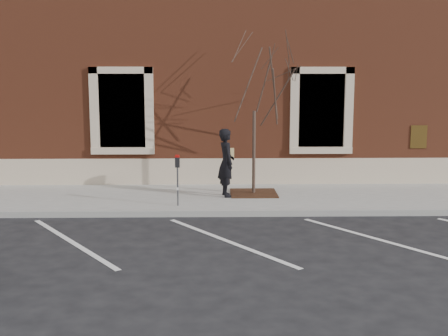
{
  "coord_description": "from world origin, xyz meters",
  "views": [
    {
      "loc": [
        -0.28,
        -13.43,
        3.26
      ],
      "look_at": [
        0.0,
        0.6,
        1.1
      ],
      "focal_mm": 45.0,
      "sensor_mm": 36.0,
      "label": 1
    }
  ],
  "objects": [
    {
      "name": "parking_meter",
      "position": [
        -1.17,
        0.52,
        1.05
      ],
      "size": [
        0.12,
        0.09,
        1.3
      ],
      "rotation": [
        0.0,
        0.0,
        -0.16
      ],
      "color": "#595B60",
      "rests_on": "sidewalk_near"
    },
    {
      "name": "sidewalk_near",
      "position": [
        0.0,
        1.75,
        0.07
      ],
      "size": [
        40.0,
        3.5,
        0.15
      ],
      "primitive_type": "cube",
      "color": "#BCB7B0",
      "rests_on": "ground"
    },
    {
      "name": "parking_stripes",
      "position": [
        0.0,
        -2.2,
        0.0
      ],
      "size": [
        28.0,
        4.4,
        0.01
      ],
      "primitive_type": null,
      "color": "silver",
      "rests_on": "ground"
    },
    {
      "name": "tree_grate",
      "position": [
        0.86,
        2.01,
        0.17
      ],
      "size": [
        1.29,
        1.29,
        0.03
      ],
      "primitive_type": "cube",
      "color": "#412314",
      "rests_on": "sidewalk_near"
    },
    {
      "name": "man",
      "position": [
        0.08,
        1.69,
        1.08
      ],
      "size": [
        0.57,
        0.75,
        1.86
      ],
      "primitive_type": "imported",
      "rotation": [
        0.0,
        0.0,
        1.78
      ],
      "color": "black",
      "rests_on": "sidewalk_near"
    },
    {
      "name": "building_civic",
      "position": [
        0.0,
        7.74,
        4.0
      ],
      "size": [
        40.0,
        8.62,
        8.0
      ],
      "color": "brown",
      "rests_on": "ground"
    },
    {
      "name": "curb_near",
      "position": [
        0.0,
        -0.05,
        0.07
      ],
      "size": [
        40.0,
        0.12,
        0.15
      ],
      "primitive_type": "cube",
      "color": "#9E9E99",
      "rests_on": "ground"
    },
    {
      "name": "ground",
      "position": [
        0.0,
        0.0,
        0.0
      ],
      "size": [
        120.0,
        120.0,
        0.0
      ],
      "primitive_type": "plane",
      "color": "#28282B",
      "rests_on": "ground"
    },
    {
      "name": "sapling",
      "position": [
        0.86,
        2.01,
        3.1
      ],
      "size": [
        2.53,
        2.53,
        4.22
      ],
      "color": "#49372C",
      "rests_on": "sidewalk_near"
    }
  ]
}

